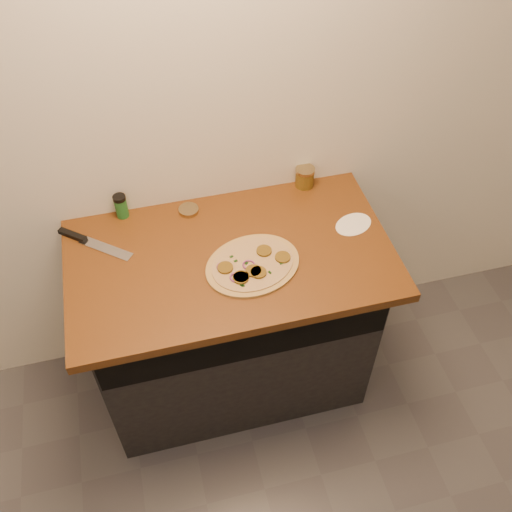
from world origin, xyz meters
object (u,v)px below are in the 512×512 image
object	(u,v)px
pizza	(252,265)
chefs_knife	(88,241)
spice_shaker	(121,206)
salsa_jar	(305,177)

from	to	relation	value
pizza	chefs_knife	world-z (taller)	pizza
spice_shaker	chefs_knife	bearing A→B (deg)	-140.82
pizza	chefs_knife	size ratio (longest dim) A/B	1.60
chefs_knife	spice_shaker	world-z (taller)	spice_shaker
chefs_knife	spice_shaker	size ratio (longest dim) A/B	2.67
pizza	salsa_jar	bearing A→B (deg)	50.46
pizza	chefs_knife	xyz separation A→B (m)	(-0.57, 0.27, -0.00)
chefs_knife	spice_shaker	bearing A→B (deg)	39.18
salsa_jar	chefs_knife	bearing A→B (deg)	-172.62
pizza	salsa_jar	size ratio (longest dim) A/B	4.96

